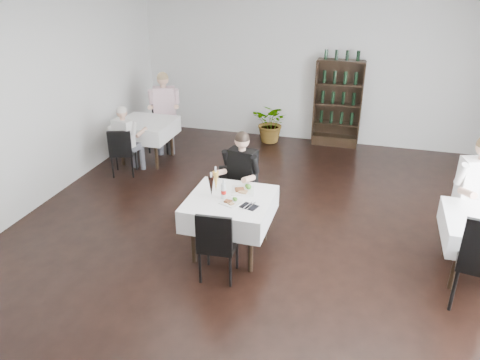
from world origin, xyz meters
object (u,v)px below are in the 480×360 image
potted_tree (272,123)px  diner_main (240,173)px  wine_shelf (338,105)px  main_table (230,208)px

potted_tree → diner_main: size_ratio=0.60×
wine_shelf → main_table: (-0.90, -4.31, -0.23)m
main_table → diner_main: 0.72m
diner_main → potted_tree: bearing=95.1°
main_table → potted_tree: (-0.38, 4.13, -0.21)m
wine_shelf → potted_tree: (-1.28, -0.19, -0.44)m
main_table → wine_shelf: bearing=78.2°
potted_tree → diner_main: bearing=-84.9°
wine_shelf → main_table: bearing=-101.8°
wine_shelf → potted_tree: wine_shelf is taller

